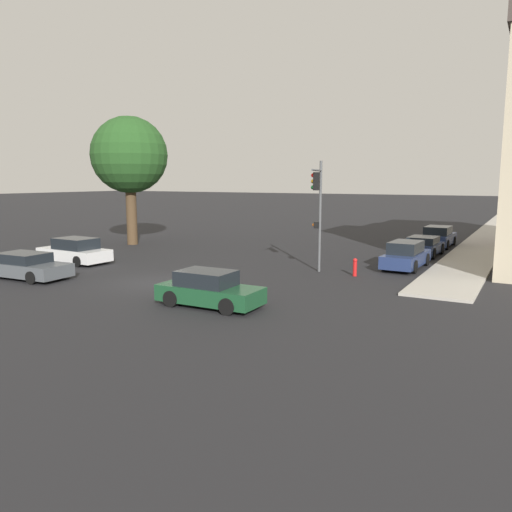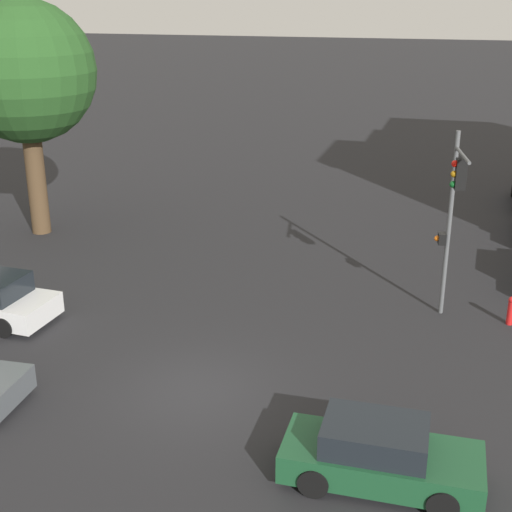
{
  "view_description": "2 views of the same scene",
  "coord_description": "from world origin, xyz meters",
  "views": [
    {
      "loc": [
        15.83,
        -17.89,
        4.85
      ],
      "look_at": [
        3.98,
        3.1,
        1.17
      ],
      "focal_mm": 35.0,
      "sensor_mm": 36.0,
      "label": 1
    },
    {
      "loc": [
        5.95,
        -14.93,
        9.63
      ],
      "look_at": [
        0.49,
        3.97,
        2.32
      ],
      "focal_mm": 50.0,
      "sensor_mm": 36.0,
      "label": 2
    }
  ],
  "objects": [
    {
      "name": "ground_plane",
      "position": [
        0.0,
        0.0,
        0.0
      ],
      "size": [
        300.0,
        300.0,
        0.0
      ],
      "primitive_type": "plane",
      "color": "black"
    },
    {
      "name": "fire_hydrant",
      "position": [
        7.94,
        6.33,
        0.49
      ],
      "size": [
        0.22,
        0.22,
        0.92
      ],
      "color": "red",
      "rests_on": "ground_plane"
    },
    {
      "name": "street_tree",
      "position": [
        -10.86,
        10.26,
        6.62
      ],
      "size": [
        5.64,
        5.64,
        9.51
      ],
      "color": "#4C3823",
      "rests_on": "ground_plane"
    },
    {
      "name": "crossing_car_0",
      "position": [
        4.98,
        -2.36,
        0.65
      ],
      "size": [
        4.13,
        1.87,
        1.39
      ],
      "rotation": [
        0.0,
        0.0,
        0.02
      ],
      "color": "#194728",
      "rests_on": "ground_plane"
    },
    {
      "name": "traffic_signal",
      "position": [
        5.91,
        6.14,
        3.76
      ],
      "size": [
        0.82,
        2.17,
        5.83
      ],
      "rotation": [
        0.0,
        0.0,
        3.33
      ],
      "color": "#515456",
      "rests_on": "ground_plane"
    }
  ]
}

